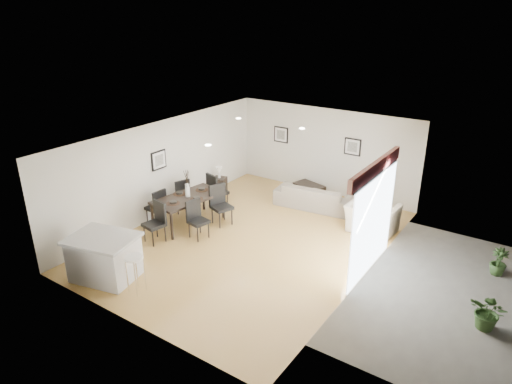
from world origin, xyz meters
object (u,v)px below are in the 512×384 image
Objects in this scene: dining_chair_efar at (220,202)px; dining_chair_foot at (215,189)px; dining_table at (188,199)px; dining_chair_wnear at (157,205)px; sofa at (315,196)px; dining_chair_enear at (196,217)px; coffee_table at (309,190)px; bar_stool at (134,261)px; dining_chair_head at (157,220)px; armchair at (372,218)px; kitchen_island at (105,257)px; side_table at (220,185)px; dining_chair_wfar at (181,194)px.

dining_chair_efar is 1.02× the size of dining_chair_foot.
dining_chair_wnear is (-0.68, -0.49, -0.16)m from dining_table.
sofa is 2.32× the size of dining_chair_enear.
dining_chair_efar reaches higher than coffee_table.
dining_chair_foot is at bearing 162.10° from dining_chair_wnear.
bar_stool is at bearing -58.61° from dining_table.
armchair is at bearing 49.24° from dining_chair_head.
dining_chair_wnear is 0.95× the size of dining_chair_head.
dining_chair_enear is (-3.64, -2.79, 0.17)m from armchair.
dining_chair_foot is (-0.71, 1.65, 0.05)m from dining_chair_enear.
dining_chair_head reaches higher than kitchen_island.
dining_chair_head is at bearing -78.45° from side_table.
coffee_table is at bearing 30.35° from side_table.
sofa is at bearing -34.66° from coffee_table.
dining_chair_head is 0.65× the size of kitchen_island.
sofa is 2.93m from dining_chair_foot.
armchair is 5.74m from dining_chair_wnear.
bar_stool reaches higher than coffee_table.
dining_chair_enear is at bearing -159.72° from dining_chair_efar.
dining_table is 2.04× the size of dining_chair_enear.
dining_chair_efar reaches higher than dining_chair_foot.
bar_stool is at bearing -155.52° from dining_chair_enear.
dining_chair_wnear reaches higher than armchair.
dining_chair_head is (-2.31, -4.12, 0.25)m from sofa.
sofa is 2.32× the size of dining_chair_wnear.
dining_chair_efar is at bearing 70.55° from kitchen_island.
dining_chair_efar is at bearing 49.32° from sofa.
armchair is 1.10× the size of dining_chair_efar.
sofa is 2.93m from dining_chair_efar.
dining_chair_wfar is at bearing 112.53° from dining_chair_efar.
dining_table is 4.06m from coffee_table.
dining_chair_efar is 0.68× the size of kitchen_island.
dining_chair_enear is 0.95× the size of dining_chair_head.
kitchen_island is (0.34, -4.23, -0.11)m from dining_chair_foot.
armchair is 1.20× the size of dining_chair_wfar.
side_table is at bearing 111.57° from dining_chair_head.
bar_stool is at bearing 41.09° from dining_chair_wnear.
dining_chair_enear reaches higher than side_table.
dining_chair_wfar is 1.37m from dining_chair_efar.
dining_chair_foot reaches higher than dining_chair_wnear.
dining_chair_head is 2.38m from dining_chair_foot.
sofa is 4.39× the size of side_table.
dining_chair_wnear is 1.80m from dining_chair_foot.
side_table is at bearing 115.61° from dining_table.
side_table is (-0.68, 2.19, -0.45)m from dining_table.
dining_chair_efar reaches higher than bar_stool.
sofa reaches higher than side_table.
dining_chair_enear is 2.65m from bar_stool.
dining_chair_foot is (-0.70, 0.68, -0.01)m from dining_chair_efar.
dining_table is at bearing 75.00° from dining_chair_wfar.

